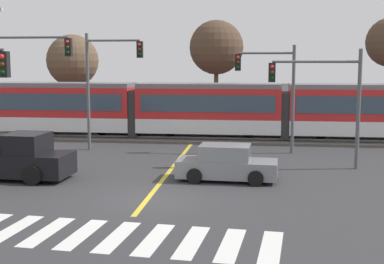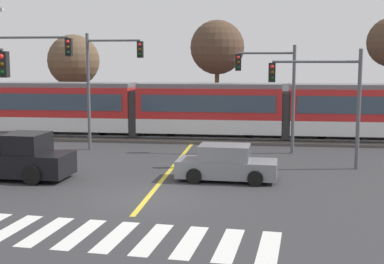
# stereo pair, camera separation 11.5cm
# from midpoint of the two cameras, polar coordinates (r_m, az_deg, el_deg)

# --- Properties ---
(ground_plane) EXTENTS (200.00, 200.00, 0.00)m
(ground_plane) POSITION_cam_midpoint_polar(r_m,az_deg,el_deg) (19.87, -4.67, -7.11)
(ground_plane) COLOR #333335
(track_bed) EXTENTS (120.00, 4.00, 0.18)m
(track_bed) POSITION_cam_midpoint_polar(r_m,az_deg,el_deg) (34.28, 0.46, -0.67)
(track_bed) COLOR #4C4742
(track_bed) RESTS_ON ground
(rail_near) EXTENTS (120.00, 0.08, 0.10)m
(rail_near) POSITION_cam_midpoint_polar(r_m,az_deg,el_deg) (33.56, 0.31, -0.61)
(rail_near) COLOR #939399
(rail_near) RESTS_ON track_bed
(rail_far) EXTENTS (120.00, 0.08, 0.10)m
(rail_far) POSITION_cam_midpoint_polar(r_m,az_deg,el_deg) (34.97, 0.60, -0.27)
(rail_far) COLOR #939399
(rail_far) RESTS_ON track_bed
(light_rail_tram) EXTENTS (28.00, 2.64, 3.43)m
(light_rail_tram) POSITION_cam_midpoint_polar(r_m,az_deg,el_deg) (33.96, 1.97, 2.57)
(light_rail_tram) COLOR silver
(light_rail_tram) RESTS_ON track_bed
(crosswalk_stripe_1) EXTENTS (0.80, 2.84, 0.01)m
(crosswalk_stripe_1) POSITION_cam_midpoint_polar(r_m,az_deg,el_deg) (17.24, -18.43, -9.78)
(crosswalk_stripe_1) COLOR silver
(crosswalk_stripe_1) RESTS_ON ground
(crosswalk_stripe_2) EXTENTS (0.80, 2.84, 0.01)m
(crosswalk_stripe_2) POSITION_cam_midpoint_polar(r_m,az_deg,el_deg) (16.72, -15.14, -10.19)
(crosswalk_stripe_2) COLOR silver
(crosswalk_stripe_2) RESTS_ON ground
(crosswalk_stripe_3) EXTENTS (0.80, 2.84, 0.01)m
(crosswalk_stripe_3) POSITION_cam_midpoint_polar(r_m,az_deg,el_deg) (16.26, -11.63, -10.60)
(crosswalk_stripe_3) COLOR silver
(crosswalk_stripe_3) RESTS_ON ground
(crosswalk_stripe_4) EXTENTS (0.80, 2.84, 0.01)m
(crosswalk_stripe_4) POSITION_cam_midpoint_polar(r_m,az_deg,el_deg) (15.86, -7.93, -10.98)
(crosswalk_stripe_4) COLOR silver
(crosswalk_stripe_4) RESTS_ON ground
(crosswalk_stripe_5) EXTENTS (0.80, 2.84, 0.01)m
(crosswalk_stripe_5) POSITION_cam_midpoint_polar(r_m,az_deg,el_deg) (15.53, -4.04, -11.34)
(crosswalk_stripe_5) COLOR silver
(crosswalk_stripe_5) RESTS_ON ground
(crosswalk_stripe_6) EXTENTS (0.80, 2.84, 0.01)m
(crosswalk_stripe_6) POSITION_cam_midpoint_polar(r_m,az_deg,el_deg) (15.27, 0.01, -11.65)
(crosswalk_stripe_6) COLOR silver
(crosswalk_stripe_6) RESTS_ON ground
(crosswalk_stripe_7) EXTENTS (0.80, 2.84, 0.01)m
(crosswalk_stripe_7) POSITION_cam_midpoint_polar(r_m,az_deg,el_deg) (15.09, 4.18, -11.91)
(crosswalk_stripe_7) COLOR silver
(crosswalk_stripe_7) RESTS_ON ground
(crosswalk_stripe_8) EXTENTS (0.80, 2.84, 0.01)m
(crosswalk_stripe_8) POSITION_cam_midpoint_polar(r_m,az_deg,el_deg) (14.99, 8.44, -12.12)
(crosswalk_stripe_8) COLOR silver
(crosswalk_stripe_8) RESTS_ON ground
(lane_centre_line) EXTENTS (0.20, 15.19, 0.01)m
(lane_centre_line) POSITION_cam_midpoint_polar(r_m,az_deg,el_deg) (24.94, -2.16, -4.03)
(lane_centre_line) COLOR gold
(lane_centre_line) RESTS_ON ground
(sedan_crossing) EXTENTS (4.29, 2.09, 1.52)m
(sedan_crossing) POSITION_cam_midpoint_polar(r_m,az_deg,el_deg) (22.67, 3.83, -3.43)
(sedan_crossing) COLOR gray
(sedan_crossing) RESTS_ON ground
(pickup_truck) EXTENTS (5.50, 2.45, 1.98)m
(pickup_truck) POSITION_cam_midpoint_polar(r_m,az_deg,el_deg) (24.22, -18.56, -2.76)
(pickup_truck) COLOR black
(pickup_truck) RESTS_ON ground
(traffic_light_far_left) EXTENTS (3.25, 0.38, 6.54)m
(traffic_light_far_left) POSITION_cam_midpoint_polar(r_m,az_deg,el_deg) (30.30, -9.09, 6.10)
(traffic_light_far_left) COLOR #515459
(traffic_light_far_left) RESTS_ON ground
(traffic_light_mid_left) EXTENTS (4.25, 0.38, 6.64)m
(traffic_light_mid_left) POSITION_cam_midpoint_polar(r_m,az_deg,el_deg) (28.82, -17.76, 5.99)
(traffic_light_mid_left) COLOR #515459
(traffic_light_mid_left) RESTS_ON ground
(traffic_light_far_right) EXTENTS (3.25, 0.38, 5.87)m
(traffic_light_far_right) POSITION_cam_midpoint_polar(r_m,az_deg,el_deg) (29.36, 8.80, 5.23)
(traffic_light_far_right) COLOR #515459
(traffic_light_far_right) RESTS_ON ground
(traffic_light_mid_right) EXTENTS (4.25, 0.38, 5.58)m
(traffic_light_mid_right) POSITION_cam_midpoint_polar(r_m,az_deg,el_deg) (25.59, 14.22, 4.31)
(traffic_light_mid_right) COLOR #515459
(traffic_light_mid_right) RESTS_ON ground
(bare_tree_west) EXTENTS (3.87, 3.87, 6.97)m
(bare_tree_west) POSITION_cam_midpoint_polar(r_m,az_deg,el_deg) (41.22, -12.45, 7.43)
(bare_tree_west) COLOR brown
(bare_tree_west) RESTS_ON ground
(bare_tree_east) EXTENTS (3.90, 3.90, 7.94)m
(bare_tree_east) POSITION_cam_midpoint_polar(r_m,az_deg,el_deg) (39.00, 2.79, 8.97)
(bare_tree_east) COLOR brown
(bare_tree_east) RESTS_ON ground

